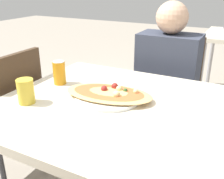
{
  "coord_description": "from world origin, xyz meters",
  "views": [
    {
      "loc": [
        0.47,
        -0.96,
        1.24
      ],
      "look_at": [
        -0.03,
        0.01,
        0.79
      ],
      "focal_mm": 42.0,
      "sensor_mm": 36.0,
      "label": 1
    }
  ],
  "objects_px": {
    "chair_far_seated": "(169,91)",
    "soda_can": "(59,73)",
    "chair_side_left": "(7,116)",
    "dining_table": "(117,118)",
    "drink_glass": "(26,91)",
    "pizza_main": "(109,94)",
    "person_seated": "(167,74)"
  },
  "relations": [
    {
      "from": "chair_far_seated",
      "to": "soda_can",
      "type": "xyz_separation_m",
      "value": [
        -0.42,
        -0.72,
        0.3
      ]
    },
    {
      "from": "dining_table",
      "to": "person_seated",
      "type": "bearing_deg",
      "value": 87.43
    },
    {
      "from": "chair_side_left",
      "to": "drink_glass",
      "type": "relative_size",
      "value": 7.89
    },
    {
      "from": "pizza_main",
      "to": "dining_table",
      "type": "bearing_deg",
      "value": -32.13
    },
    {
      "from": "pizza_main",
      "to": "chair_side_left",
      "type": "bearing_deg",
      "value": -174.82
    },
    {
      "from": "chair_far_seated",
      "to": "drink_glass",
      "type": "distance_m",
      "value": 1.1
    },
    {
      "from": "pizza_main",
      "to": "soda_can",
      "type": "xyz_separation_m",
      "value": [
        -0.32,
        0.04,
        0.04
      ]
    },
    {
      "from": "person_seated",
      "to": "drink_glass",
      "type": "xyz_separation_m",
      "value": [
        -0.4,
        -0.86,
        0.12
      ]
    },
    {
      "from": "chair_far_seated",
      "to": "soda_can",
      "type": "distance_m",
      "value": 0.88
    },
    {
      "from": "chair_far_seated",
      "to": "chair_side_left",
      "type": "bearing_deg",
      "value": 47.39
    },
    {
      "from": "dining_table",
      "to": "drink_glass",
      "type": "height_order",
      "value": "drink_glass"
    },
    {
      "from": "person_seated",
      "to": "pizza_main",
      "type": "bearing_deg",
      "value": 81.42
    },
    {
      "from": "person_seated",
      "to": "drink_glass",
      "type": "distance_m",
      "value": 0.96
    },
    {
      "from": "dining_table",
      "to": "person_seated",
      "type": "xyz_separation_m",
      "value": [
        0.03,
        0.69,
        0.01
      ]
    },
    {
      "from": "chair_far_seated",
      "to": "soda_can",
      "type": "height_order",
      "value": "chair_far_seated"
    },
    {
      "from": "dining_table",
      "to": "chair_far_seated",
      "type": "relative_size",
      "value": 1.21
    },
    {
      "from": "pizza_main",
      "to": "soda_can",
      "type": "bearing_deg",
      "value": 172.24
    },
    {
      "from": "chair_far_seated",
      "to": "person_seated",
      "type": "relative_size",
      "value": 0.78
    },
    {
      "from": "person_seated",
      "to": "pizza_main",
      "type": "height_order",
      "value": "person_seated"
    },
    {
      "from": "dining_table",
      "to": "chair_side_left",
      "type": "height_order",
      "value": "chair_side_left"
    },
    {
      "from": "chair_far_seated",
      "to": "pizza_main",
      "type": "height_order",
      "value": "chair_far_seated"
    },
    {
      "from": "dining_table",
      "to": "chair_side_left",
      "type": "bearing_deg",
      "value": -178.58
    },
    {
      "from": "drink_glass",
      "to": "soda_can",
      "type": "bearing_deg",
      "value": 93.36
    },
    {
      "from": "person_seated",
      "to": "soda_can",
      "type": "height_order",
      "value": "person_seated"
    },
    {
      "from": "dining_table",
      "to": "chair_side_left",
      "type": "relative_size",
      "value": 1.21
    },
    {
      "from": "chair_side_left",
      "to": "pizza_main",
      "type": "bearing_deg",
      "value": -84.82
    },
    {
      "from": "pizza_main",
      "to": "drink_glass",
      "type": "xyz_separation_m",
      "value": [
        -0.31,
        -0.22,
        0.04
      ]
    },
    {
      "from": "chair_far_seated",
      "to": "soda_can",
      "type": "bearing_deg",
      "value": 59.73
    },
    {
      "from": "person_seated",
      "to": "soda_can",
      "type": "distance_m",
      "value": 0.74
    },
    {
      "from": "chair_side_left",
      "to": "drink_glass",
      "type": "bearing_deg",
      "value": -114.22
    },
    {
      "from": "chair_side_left",
      "to": "person_seated",
      "type": "height_order",
      "value": "person_seated"
    },
    {
      "from": "pizza_main",
      "to": "drink_glass",
      "type": "bearing_deg",
      "value": -144.55
    }
  ]
}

